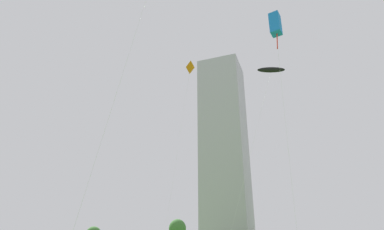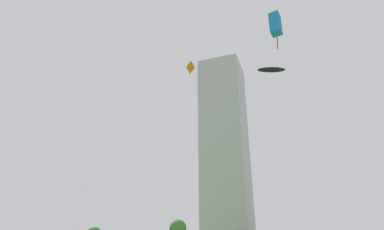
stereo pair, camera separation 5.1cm
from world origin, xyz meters
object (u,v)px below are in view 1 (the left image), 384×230
at_px(kite_flying_0, 271,70).
at_px(distant_highrise_0, 224,147).
at_px(park_tree_0, 177,229).
at_px(kite_flying_2, 275,24).
at_px(kite_flying_4, 190,69).

relative_size(kite_flying_0, distant_highrise_0, 0.26).
height_order(kite_flying_0, park_tree_0, kite_flying_0).
xyz_separation_m(kite_flying_0, kite_flying_2, (3.80, -10.47, -1.73)).
xyz_separation_m(park_tree_0, distant_highrise_0, (-30.72, 82.16, 41.05)).
relative_size(kite_flying_0, park_tree_0, 3.83).
distance_m(kite_flying_0, kite_flying_4, 21.77).
bearing_deg(park_tree_0, kite_flying_0, -26.43).
xyz_separation_m(kite_flying_4, distant_highrise_0, (-35.22, 85.37, 12.57)).
relative_size(kite_flying_4, park_tree_0, 5.54).
relative_size(kite_flying_2, distant_highrise_0, 0.25).
bearing_deg(kite_flying_0, park_tree_0, 153.57).
height_order(kite_flying_4, distant_highrise_0, distant_highrise_0).
bearing_deg(kite_flying_0, kite_flying_2, -70.05).
bearing_deg(park_tree_0, kite_flying_4, -35.52).
bearing_deg(kite_flying_4, distant_highrise_0, 112.42).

